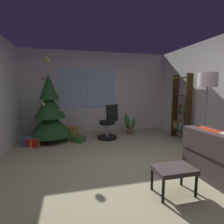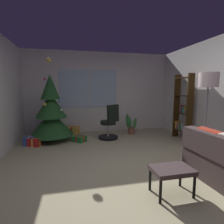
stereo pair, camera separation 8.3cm
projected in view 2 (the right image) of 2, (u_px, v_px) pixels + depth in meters
name	position (u px, v px, depth m)	size (l,w,h in m)	color
ground_plane	(128.00, 177.00, 2.94)	(4.65, 6.18, 0.10)	tan
wall_back_with_windows	(99.00, 92.00, 5.79)	(4.65, 0.12, 2.59)	silver
footstool	(172.00, 172.00, 2.34)	(0.54, 0.36, 0.37)	#433435
holiday_tree	(51.00, 114.00, 4.75)	(1.15, 1.15, 2.21)	#4C331E
gift_box_red	(35.00, 142.00, 4.37)	(0.35, 0.30, 0.21)	red
gift_box_green	(79.00, 139.00, 4.74)	(0.41, 0.41, 0.16)	#1E722D
gift_box_gold	(73.00, 131.00, 5.47)	(0.42, 0.37, 0.25)	gold
gift_box_blue	(30.00, 141.00, 4.45)	(0.29, 0.24, 0.22)	#2D4C99
office_chair	(110.00, 125.00, 4.97)	(0.58, 0.59, 0.98)	black
bookshelf	(183.00, 111.00, 4.87)	(0.18, 0.64, 1.81)	#3A260D
floor_lamp	(208.00, 86.00, 3.40)	(0.36, 0.36, 1.72)	slate
potted_plant	(130.00, 124.00, 5.54)	(0.36, 0.47, 0.65)	brown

